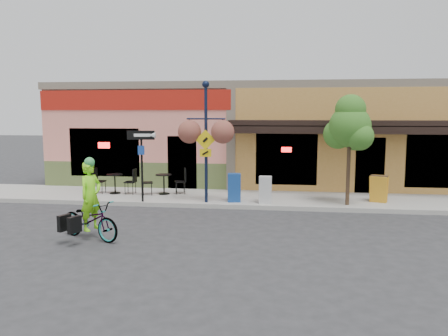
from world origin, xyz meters
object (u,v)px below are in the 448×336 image
object	(u,v)px
cyclist_rider	(91,206)
newspaper_box_grey	(265,190)
lamp_post	(206,142)
bicycle	(90,220)
building	(261,133)
street_tree	(349,150)
newspaper_box_blue	(234,188)
one_way_sign	(142,166)

from	to	relation	value
cyclist_rider	newspaper_box_grey	size ratio (longest dim) A/B	1.91
lamp_post	bicycle	bearing A→B (deg)	-117.11
building	newspaper_box_grey	distance (m)	6.76
bicycle	street_tree	size ratio (longest dim) A/B	0.51
newspaper_box_grey	lamp_post	bearing A→B (deg)	-177.40
newspaper_box_blue	street_tree	size ratio (longest dim) A/B	0.26
building	lamp_post	size ratio (longest dim) A/B	4.36
cyclist_rider	street_tree	distance (m)	8.43
street_tree	bicycle	bearing A→B (deg)	-147.59
bicycle	cyclist_rider	bearing A→B (deg)	-67.31
one_way_sign	building	bearing A→B (deg)	54.09
newspaper_box_grey	cyclist_rider	bearing A→B (deg)	-135.12
cyclist_rider	newspaper_box_blue	size ratio (longest dim) A/B	1.79
bicycle	one_way_sign	distance (m)	4.22
building	newspaper_box_grey	bearing A→B (deg)	-85.82
lamp_post	street_tree	distance (m)	4.81
one_way_sign	newspaper_box_blue	size ratio (longest dim) A/B	2.52
building	bicycle	size ratio (longest dim) A/B	9.49
bicycle	street_tree	bearing A→B (deg)	-34.90
one_way_sign	street_tree	xyz separation A→B (m)	(7.03, 0.38, 0.63)
one_way_sign	street_tree	world-z (taller)	street_tree
one_way_sign	cyclist_rider	bearing A→B (deg)	-97.03
newspaper_box_blue	newspaper_box_grey	size ratio (longest dim) A/B	1.07
bicycle	newspaper_box_grey	world-z (taller)	newspaper_box_grey
one_way_sign	newspaper_box_grey	xyz separation A→B (m)	(4.27, 0.31, -0.78)
street_tree	newspaper_box_blue	bearing A→B (deg)	179.42
building	one_way_sign	bearing A→B (deg)	-118.97
bicycle	newspaper_box_grey	bearing A→B (deg)	-21.66
newspaper_box_grey	building	bearing A→B (deg)	93.07
one_way_sign	newspaper_box_blue	xyz separation A→B (m)	(3.18, 0.42, -0.75)
building	newspaper_box_blue	bearing A→B (deg)	-95.43
lamp_post	newspaper_box_grey	xyz separation A→B (m)	(2.04, 0.13, -1.62)
lamp_post	newspaper_box_grey	bearing A→B (deg)	4.67
one_way_sign	newspaper_box_grey	distance (m)	4.35
newspaper_box_blue	newspaper_box_grey	distance (m)	1.10
bicycle	newspaper_box_grey	distance (m)	6.19
building	street_tree	distance (m)	7.24
bicycle	one_way_sign	world-z (taller)	one_way_sign
cyclist_rider	lamp_post	bearing A→B (deg)	-4.87
bicycle	street_tree	world-z (taller)	street_tree
building	cyclist_rider	world-z (taller)	building
bicycle	one_way_sign	size ratio (longest dim) A/B	0.77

